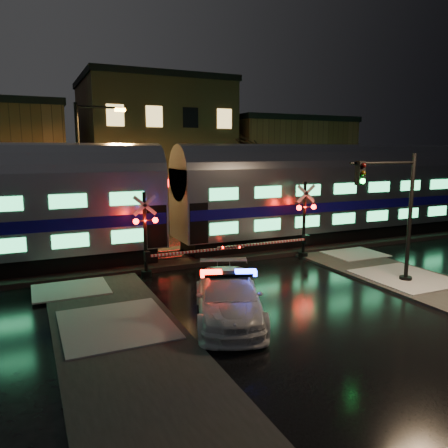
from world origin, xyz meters
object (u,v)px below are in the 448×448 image
at_px(crossing_signal_right, 299,228).
at_px(crossing_signal_left, 154,242).
at_px(streetlight, 84,167).
at_px(police_car, 228,297).
at_px(traffic_light, 395,217).

bearing_deg(crossing_signal_right, crossing_signal_left, -179.97).
bearing_deg(crossing_signal_left, streetlight, 107.20).
bearing_deg(crossing_signal_left, police_car, -81.46).
bearing_deg(streetlight, crossing_signal_right, -33.56).
distance_m(police_car, crossing_signal_left, 6.29).
height_order(police_car, crossing_signal_left, crossing_signal_left).
relative_size(crossing_signal_right, streetlight, 0.70).
distance_m(police_car, streetlight, 13.81).
distance_m(police_car, traffic_light, 8.41).
relative_size(police_car, crossing_signal_left, 1.06).
xyz_separation_m(crossing_signal_right, streetlight, (-10.09, 6.69, 3.13)).
relative_size(crossing_signal_right, traffic_light, 1.03).
height_order(crossing_signal_right, traffic_light, traffic_light).
relative_size(crossing_signal_left, traffic_light, 0.98).
height_order(crossing_signal_right, streetlight, streetlight).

